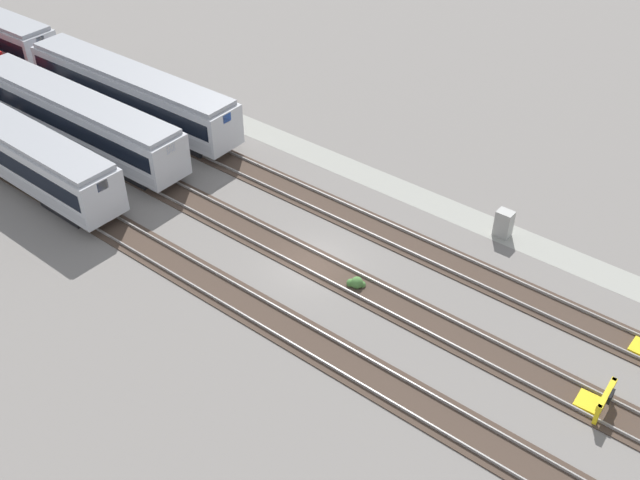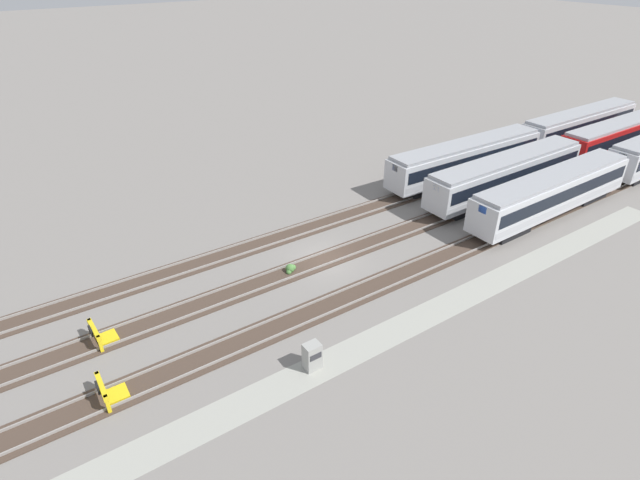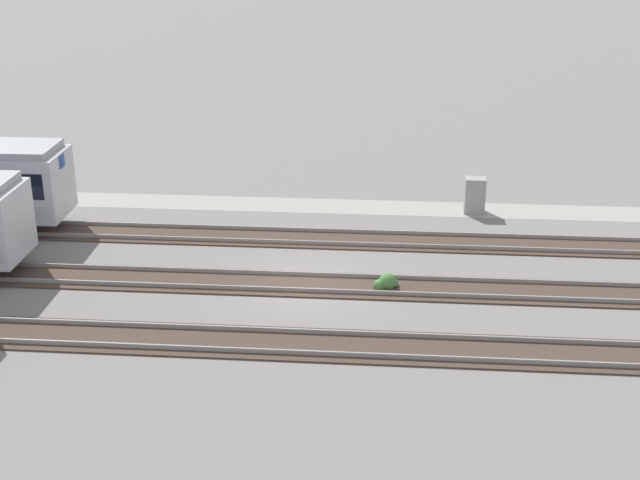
{
  "view_description": "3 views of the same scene",
  "coord_description": "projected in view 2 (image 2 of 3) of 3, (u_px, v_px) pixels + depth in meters",
  "views": [
    {
      "loc": [
        -19.27,
        23.79,
        25.42
      ],
      "look_at": [
        -0.39,
        0.0,
        1.8
      ],
      "focal_mm": 42.0,
      "sensor_mm": 36.0,
      "label": 1
    },
    {
      "loc": [
        -17.35,
        -25.07,
        19.57
      ],
      "look_at": [
        -0.39,
        0.0,
        1.8
      ],
      "focal_mm": 28.0,
      "sensor_mm": 36.0,
      "label": 2
    },
    {
      "loc": [
        -2.82,
        29.62,
        13.6
      ],
      "look_at": [
        -0.39,
        0.0,
        1.8
      ],
      "focal_mm": 50.0,
      "sensor_mm": 36.0,
      "label": 3
    }
  ],
  "objects": [
    {
      "name": "bumper_stop_nearest_track",
      "position": [
        109.0,
        391.0,
        24.81
      ],
      "size": [
        1.35,
        2.0,
        1.22
      ],
      "color": "yellow",
      "rests_on": "ground"
    },
    {
      "name": "subway_car_front_row_left_inner",
      "position": [
        619.0,
        136.0,
        53.8
      ],
      "size": [
        18.01,
        2.91,
        3.7
      ],
      "color": "#B71414",
      "rests_on": "ground"
    },
    {
      "name": "bumper_stop_near_inner_track",
      "position": [
        100.0,
        335.0,
        28.44
      ],
      "size": [
        1.38,
        2.01,
        1.22
      ],
      "color": "yellow",
      "rests_on": "ground"
    },
    {
      "name": "rail_track_nearest",
      "position": [
        364.0,
        290.0,
        32.89
      ],
      "size": [
        90.0,
        2.24,
        0.21
      ],
      "color": "#47382D",
      "rests_on": "ground"
    },
    {
      "name": "subway_car_front_row_rightmost",
      "position": [
        466.0,
        159.0,
        48.0
      ],
      "size": [
        18.05,
        3.17,
        3.7
      ],
      "color": "silver",
      "rests_on": "ground"
    },
    {
      "name": "weed_clump",
      "position": [
        291.0,
        269.0,
        34.77
      ],
      "size": [
        0.92,
        0.7,
        0.64
      ],
      "color": "#4C7F3D",
      "rests_on": "ground"
    },
    {
      "name": "rail_track_near_inner",
      "position": [
        324.0,
        259.0,
        36.17
      ],
      "size": [
        90.0,
        2.24,
        0.21
      ],
      "color": "#47382D",
      "rests_on": "ground"
    },
    {
      "name": "service_walkway",
      "position": [
        407.0,
        325.0,
        29.95
      ],
      "size": [
        54.0,
        2.0,
        0.01
      ],
      "primitive_type": "cube",
      "color": "#9E9E93",
      "rests_on": "ground"
    },
    {
      "name": "subway_car_front_row_leftmost",
      "position": [
        506.0,
        174.0,
        44.66
      ],
      "size": [
        18.02,
        2.98,
        3.7
      ],
      "color": "silver",
      "rests_on": "ground"
    },
    {
      "name": "ground_plane",
      "position": [
        324.0,
        260.0,
        36.2
      ],
      "size": [
        400.0,
        400.0,
        0.0
      ],
      "primitive_type": "plane",
      "color": "gray"
    },
    {
      "name": "subway_car_back_row_leftmost",
      "position": [
        580.0,
        125.0,
        57.12
      ],
      "size": [
        18.01,
        2.9,
        3.7
      ],
      "color": "silver",
      "rests_on": "ground"
    },
    {
      "name": "electrical_cabinet",
      "position": [
        312.0,
        356.0,
        26.53
      ],
      "size": [
        0.9,
        0.73,
        1.6
      ],
      "color": "#9E9E99",
      "rests_on": "ground"
    },
    {
      "name": "subway_car_front_row_right_inner",
      "position": [
        552.0,
        192.0,
        41.38
      ],
      "size": [
        18.04,
        3.09,
        3.7
      ],
      "color": "silver",
      "rests_on": "ground"
    },
    {
      "name": "rail_track_middle",
      "position": [
        292.0,
        233.0,
        39.46
      ],
      "size": [
        90.0,
        2.24,
        0.21
      ],
      "color": "#47382D",
      "rests_on": "ground"
    }
  ]
}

